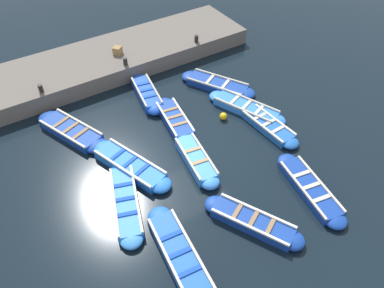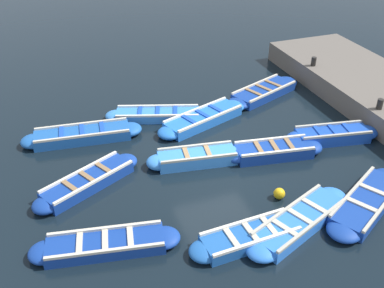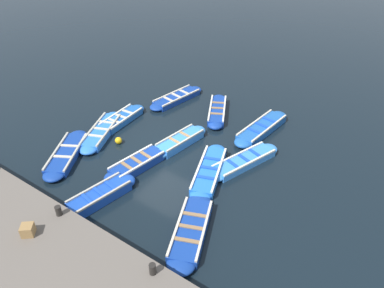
# 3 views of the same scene
# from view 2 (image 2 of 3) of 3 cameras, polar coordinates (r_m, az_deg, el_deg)

# --- Properties ---
(ground_plane) EXTENTS (120.00, 120.00, 0.00)m
(ground_plane) POSITION_cam_2_polar(r_m,az_deg,el_deg) (13.75, 3.73, -2.25)
(ground_plane) COLOR black
(boat_end_of_row) EXTENTS (3.64, 1.38, 0.35)m
(boat_end_of_row) POSITION_cam_2_polar(r_m,az_deg,el_deg) (11.01, -10.90, -12.44)
(boat_end_of_row) COLOR navy
(boat_end_of_row) RESTS_ON ground
(boat_tucked) EXTENTS (3.65, 2.57, 0.36)m
(boat_tucked) POSITION_cam_2_polar(r_m,az_deg,el_deg) (12.83, 21.36, -6.89)
(boat_tucked) COLOR navy
(boat_tucked) RESTS_ON ground
(boat_bow_out) EXTENTS (3.20, 0.94, 0.36)m
(boat_bow_out) POSITION_cam_2_polar(r_m,az_deg,el_deg) (11.10, 7.41, -11.58)
(boat_bow_out) COLOR #1E59AD
(boat_bow_out) RESTS_ON ground
(boat_near_quay) EXTENTS (3.20, 1.26, 0.46)m
(boat_near_quay) POSITION_cam_2_polar(r_m,az_deg,el_deg) (15.34, 17.40, 1.06)
(boat_near_quay) COLOR #1947B7
(boat_near_quay) RESTS_ON ground
(boat_far_corner) EXTENTS (3.73, 2.20, 0.39)m
(boat_far_corner) POSITION_cam_2_polar(r_m,az_deg,el_deg) (17.77, 9.10, 6.54)
(boat_far_corner) COLOR navy
(boat_far_corner) RESTS_ON ground
(boat_stern_in) EXTENTS (3.23, 1.24, 0.43)m
(boat_stern_in) POSITION_cam_2_polar(r_m,az_deg,el_deg) (14.11, 10.34, -0.88)
(boat_stern_in) COLOR navy
(boat_stern_in) RESTS_ON ground
(boat_centre) EXTENTS (3.38, 2.24, 0.40)m
(boat_centre) POSITION_cam_2_polar(r_m,az_deg,el_deg) (12.96, -13.07, -4.69)
(boat_centre) COLOR navy
(boat_centre) RESTS_ON ground
(boat_drifting) EXTENTS (3.97, 1.22, 0.41)m
(boat_drifting) POSITION_cam_2_polar(r_m,az_deg,el_deg) (15.14, -13.74, 1.12)
(boat_drifting) COLOR #1E59AD
(boat_drifting) RESTS_ON ground
(boat_mid_row) EXTENTS (3.16, 1.16, 0.43)m
(boat_mid_row) POSITION_cam_2_polar(r_m,az_deg,el_deg) (13.57, 0.65, -1.74)
(boat_mid_row) COLOR #3884E0
(boat_mid_row) RESTS_ON ground
(boat_broadside) EXTENTS (3.70, 2.13, 0.38)m
(boat_broadside) POSITION_cam_2_polar(r_m,az_deg,el_deg) (11.69, 13.48, -9.55)
(boat_broadside) COLOR blue
(boat_broadside) RESTS_ON ground
(boat_inner_gap) EXTENTS (3.81, 2.04, 0.40)m
(boat_inner_gap) POSITION_cam_2_polar(r_m,az_deg,el_deg) (15.66, 1.43, 3.24)
(boat_inner_gap) COLOR blue
(boat_inner_gap) RESTS_ON ground
(boat_alongside) EXTENTS (3.76, 1.89, 0.36)m
(boat_alongside) POSITION_cam_2_polar(r_m,az_deg,el_deg) (15.98, -4.37, 3.69)
(boat_alongside) COLOR #3884E0
(boat_alongside) RESTS_ON ground
(bollard_mid_north) EXTENTS (0.20, 0.20, 0.35)m
(bollard_mid_north) POSITION_cam_2_polar(r_m,az_deg,el_deg) (16.13, 22.75, 4.71)
(bollard_mid_north) COLOR black
(bollard_mid_north) RESTS_ON quay_wall
(bollard_mid_south) EXTENTS (0.20, 0.20, 0.35)m
(bollard_mid_south) POSITION_cam_2_polar(r_m,az_deg,el_deg) (18.89, 15.19, 10.09)
(bollard_mid_south) COLOR black
(bollard_mid_south) RESTS_ON quay_wall
(buoy_orange_near) EXTENTS (0.32, 0.32, 0.32)m
(buoy_orange_near) POSITION_cam_2_polar(r_m,az_deg,el_deg) (12.46, 11.02, -6.20)
(buoy_orange_near) COLOR #EAB214
(buoy_orange_near) RESTS_ON ground
(buoy_yellow_far) EXTENTS (0.28, 0.28, 0.28)m
(buoy_yellow_far) POSITION_cam_2_polar(r_m,az_deg,el_deg) (16.84, 5.42, 5.19)
(buoy_yellow_far) COLOR #EAB214
(buoy_yellow_far) RESTS_ON ground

